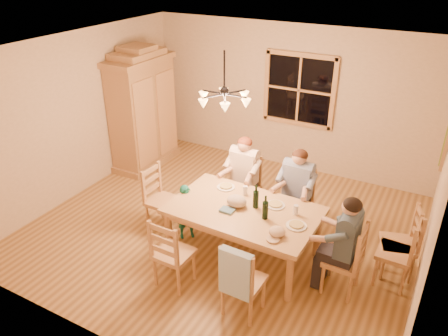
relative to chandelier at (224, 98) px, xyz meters
The scene contains 33 objects.
floor 2.08m from the chandelier, ahead, with size 5.50×5.50×0.00m, color brown.
ceiling 0.62m from the chandelier, ahead, with size 5.50×5.00×0.02m, color white.
wall_back 2.60m from the chandelier, 90.00° to the left, with size 5.50×0.02×2.70m, color tan.
wall_left 2.84m from the chandelier, behind, with size 0.02×5.00×2.70m, color tan.
wall_right 2.84m from the chandelier, ahead, with size 0.02×5.00×2.70m, color tan.
window 2.53m from the chandelier, 85.36° to the left, with size 1.30×0.06×1.30m.
painting 3.00m from the chandelier, 23.86° to the left, with size 0.06×0.78×0.64m.
chandelier is the anchor object (origin of this frame).
armoire 2.91m from the chandelier, 152.69° to the left, with size 0.66×1.40×2.30m.
dining_table 1.58m from the chandelier, 39.75° to the right, with size 2.00×1.26×0.76m.
chair_far_left 1.84m from the chandelier, 81.30° to the left, with size 0.45×0.43×0.99m.
chair_far_right 2.07m from the chandelier, 26.24° to the left, with size 0.45×0.43×0.99m.
chair_near_left 2.24m from the chandelier, 89.00° to the right, with size 0.45×0.43×0.99m.
chair_near_right 2.47m from the chandelier, 54.12° to the right, with size 0.45×0.43×0.99m.
chair_end_left 2.00m from the chandelier, 153.43° to the right, with size 0.43×0.45×0.99m.
chair_end_right 2.65m from the chandelier, 14.35° to the right, with size 0.43×0.45×0.99m.
adult_woman 1.33m from the chandelier, 81.30° to the left, with size 0.41×0.43×0.87m.
adult_plaid_man 1.63m from the chandelier, 26.24° to the left, with size 0.41×0.43×0.87m.
adult_slate_man 2.33m from the chandelier, 14.35° to the right, with size 0.43×0.41×0.87m.
towel 2.33m from the chandelier, 57.66° to the right, with size 0.38×0.10×0.58m, color #A1C3DA.
wine_bottle_a 1.37m from the chandelier, 27.60° to the right, with size 0.08×0.08×0.33m, color black.
wine_bottle_b 1.54m from the chandelier, 31.03° to the right, with size 0.08×0.08×0.33m, color black.
plate_woman 1.31m from the chandelier, 47.71° to the right, with size 0.26×0.26×0.02m, color white.
plate_plaid 1.59m from the chandelier, 11.95° to the right, with size 0.26×0.26×0.02m, color white.
plate_slate 1.91m from the chandelier, 21.46° to the right, with size 0.26×0.26×0.02m, color white.
wine_glass_a 1.32m from the chandelier, 17.34° to the right, with size 0.06×0.06×0.14m, color silver.
wine_glass_b 1.74m from the chandelier, 12.27° to the right, with size 0.06×0.06×0.14m, color silver.
cap 1.89m from the chandelier, 34.74° to the right, with size 0.20×0.20×0.11m, color tan.
napkin 1.49m from the chandelier, 58.57° to the right, with size 0.18×0.14×0.03m, color slate.
cloth_bundle 1.38m from the chandelier, 45.87° to the right, with size 0.28×0.22×0.15m, color tan.
child 1.75m from the chandelier, 129.64° to the right, with size 0.31×0.20×0.85m, color #176956.
chair_spare_front 3.03m from the chandelier, ahead, with size 0.44×0.46×0.99m.
chair_spare_back 3.03m from the chandelier, ahead, with size 0.53×0.54×0.99m.
Camera 1 is at (2.65, -4.89, 3.88)m, focal length 35.00 mm.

